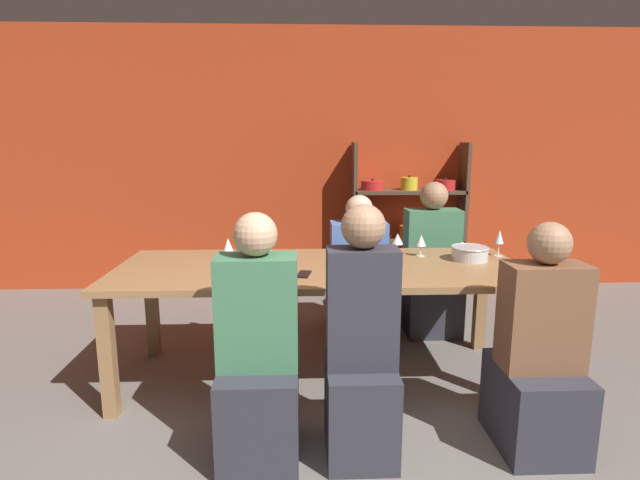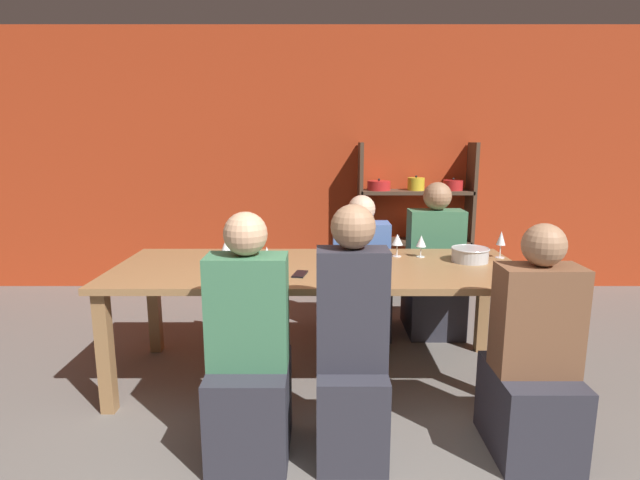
{
  "view_description": "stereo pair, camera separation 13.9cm",
  "coord_description": "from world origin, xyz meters",
  "views": [
    {
      "loc": [
        -0.12,
        -1.46,
        1.57
      ],
      "look_at": [
        0.01,
        1.76,
        0.92
      ],
      "focal_mm": 28.0,
      "sensor_mm": 36.0,
      "label": 1
    },
    {
      "loc": [
        0.02,
        -1.46,
        1.57
      ],
      "look_at": [
        0.01,
        1.76,
        0.92
      ],
      "focal_mm": 28.0,
      "sensor_mm": 36.0,
      "label": 2
    }
  ],
  "objects": [
    {
      "name": "wine_glass_empty_b",
      "position": [
        -0.59,
        1.7,
        0.9
      ],
      "size": [
        0.08,
        0.08,
        0.18
      ],
      "color": "white",
      "rests_on": "dining_table"
    },
    {
      "name": "wine_glass_red_b",
      "position": [
        -0.34,
        1.38,
        0.89
      ],
      "size": [
        0.08,
        0.08,
        0.16
      ],
      "color": "white",
      "rests_on": "dining_table"
    },
    {
      "name": "wine_glass_red_c",
      "position": [
        -0.53,
        1.23,
        0.88
      ],
      "size": [
        0.07,
        0.07,
        0.15
      ],
      "color": "white",
      "rests_on": "dining_table"
    },
    {
      "name": "wine_glass_red_d",
      "position": [
        0.72,
        1.91,
        0.88
      ],
      "size": [
        0.07,
        0.07,
        0.15
      ],
      "color": "white",
      "rests_on": "dining_table"
    },
    {
      "name": "person_near_b",
      "position": [
        0.17,
        0.83,
        0.49
      ],
      "size": [
        0.34,
        0.43,
        1.28
      ],
      "color": "#2D2D38",
      "rests_on": "ground_plane"
    },
    {
      "name": "person_far_a",
      "position": [
        0.35,
        2.5,
        0.41
      ],
      "size": [
        0.46,
        0.57,
        1.14
      ],
      "rotation": [
        0.0,
        0.0,
        3.14
      ],
      "color": "#2D2D38",
      "rests_on": "ground_plane"
    },
    {
      "name": "wine_bottle_green",
      "position": [
        -0.43,
        1.2,
        0.91
      ],
      "size": [
        0.07,
        0.07,
        0.35
      ],
      "color": "#B2C6C1",
      "rests_on": "dining_table"
    },
    {
      "name": "wine_glass_empty_a",
      "position": [
        1.26,
        1.88,
        0.91
      ],
      "size": [
        0.06,
        0.06,
        0.19
      ],
      "color": "white",
      "rests_on": "dining_table"
    },
    {
      "name": "dining_table",
      "position": [
        0.01,
        1.66,
        0.7
      ],
      "size": [
        2.62,
        1.03,
        0.77
      ],
      "color": "olive",
      "rests_on": "ground_plane"
    },
    {
      "name": "wine_glass_white_b",
      "position": [
        -0.51,
        2.11,
        0.89
      ],
      "size": [
        0.08,
        0.08,
        0.17
      ],
      "color": "white",
      "rests_on": "dining_table"
    },
    {
      "name": "cell_phone",
      "position": [
        -0.1,
        1.44,
        0.78
      ],
      "size": [
        0.1,
        0.16,
        0.01
      ],
      "color": "black",
      "rests_on": "dining_table"
    },
    {
      "name": "mixing_bowl",
      "position": [
        1.02,
        1.78,
        0.83
      ],
      "size": [
        0.25,
        0.25,
        0.09
      ],
      "color": "#B7BABC",
      "rests_on": "dining_table"
    },
    {
      "name": "shelf_unit",
      "position": [
        0.96,
        3.63,
        0.67
      ],
      "size": [
        1.17,
        0.3,
        1.55
      ],
      "color": "#4C3828",
      "rests_on": "ground_plane"
    },
    {
      "name": "person_near_c",
      "position": [
        1.08,
        0.86,
        0.43
      ],
      "size": [
        0.4,
        0.5,
        1.19
      ],
      "color": "#2D2D38",
      "rests_on": "ground_plane"
    },
    {
      "name": "person_far_b",
      "position": [
        0.96,
        2.51,
        0.45
      ],
      "size": [
        0.44,
        0.55,
        1.24
      ],
      "rotation": [
        0.0,
        0.0,
        3.14
      ],
      "color": "#2D2D38",
      "rests_on": "ground_plane"
    },
    {
      "name": "wine_glass_red_a",
      "position": [
        0.55,
        1.92,
        0.89
      ],
      "size": [
        0.08,
        0.08,
        0.16
      ],
      "color": "white",
      "rests_on": "dining_table"
    },
    {
      "name": "wall_back_red",
      "position": [
        0.0,
        3.83,
        1.35
      ],
      "size": [
        8.8,
        0.06,
        2.7
      ],
      "color": "#B23819",
      "rests_on": "ground_plane"
    },
    {
      "name": "wine_glass_white_a",
      "position": [
        -0.31,
        1.49,
        0.88
      ],
      "size": [
        0.06,
        0.06,
        0.16
      ],
      "color": "white",
      "rests_on": "dining_table"
    },
    {
      "name": "person_near_a",
      "position": [
        -0.33,
        0.84,
        0.46
      ],
      "size": [
        0.39,
        0.49,
        1.24
      ],
      "color": "#2D2D38",
      "rests_on": "ground_plane"
    }
  ]
}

